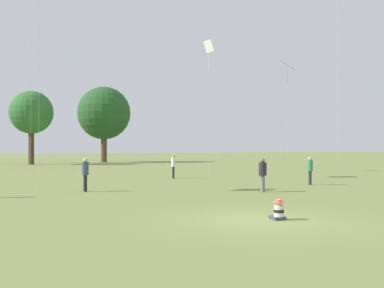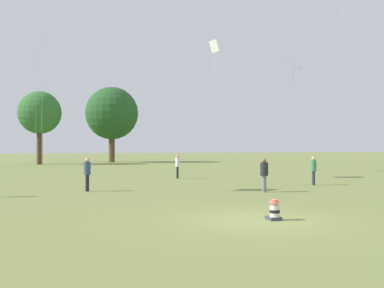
{
  "view_description": "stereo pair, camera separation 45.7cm",
  "coord_description": "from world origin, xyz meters",
  "px_view_note": "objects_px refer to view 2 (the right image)",
  "views": [
    {
      "loc": [
        -6.76,
        -11.79,
        2.2
      ],
      "look_at": [
        0.17,
        6.11,
        2.33
      ],
      "focal_mm": 42.0,
      "sensor_mm": 36.0,
      "label": 1
    },
    {
      "loc": [
        -6.34,
        -11.95,
        2.2
      ],
      "look_at": [
        0.17,
        6.11,
        2.33
      ],
      "focal_mm": 42.0,
      "sensor_mm": 36.0,
      "label": 2
    }
  ],
  "objects_px": {
    "kite_4": "(293,66)",
    "distant_tree_2": "(40,113)",
    "kite_2": "(214,50)",
    "person_standing_4": "(87,171)",
    "person_standing_2": "(313,168)",
    "person_standing_1": "(178,164)",
    "distant_tree_1": "(112,113)",
    "person_standing_0": "(264,172)",
    "seated_toddler": "(274,211)"
  },
  "relations": [
    {
      "from": "kite_4",
      "to": "distant_tree_2",
      "type": "height_order",
      "value": "kite_4"
    },
    {
      "from": "kite_2",
      "to": "kite_4",
      "type": "relative_size",
      "value": 1.16
    },
    {
      "from": "person_standing_4",
      "to": "kite_4",
      "type": "height_order",
      "value": "kite_4"
    },
    {
      "from": "kite_2",
      "to": "person_standing_2",
      "type": "bearing_deg",
      "value": -147.59
    },
    {
      "from": "person_standing_1",
      "to": "distant_tree_2",
      "type": "relative_size",
      "value": 0.18
    },
    {
      "from": "person_standing_1",
      "to": "person_standing_2",
      "type": "xyz_separation_m",
      "value": [
        5.68,
        -7.92,
        -0.05
      ]
    },
    {
      "from": "person_standing_1",
      "to": "person_standing_2",
      "type": "distance_m",
      "value": 9.75
    },
    {
      "from": "person_standing_1",
      "to": "kite_2",
      "type": "bearing_deg",
      "value": 63.51
    },
    {
      "from": "person_standing_4",
      "to": "kite_4",
      "type": "distance_m",
      "value": 23.6
    },
    {
      "from": "person_standing_4",
      "to": "distant_tree_1",
      "type": "relative_size",
      "value": 0.15
    },
    {
      "from": "person_standing_0",
      "to": "person_standing_2",
      "type": "distance_m",
      "value": 5.36
    },
    {
      "from": "seated_toddler",
      "to": "person_standing_2",
      "type": "xyz_separation_m",
      "value": [
        8.47,
        10.12,
        0.7
      ]
    },
    {
      "from": "person_standing_1",
      "to": "person_standing_4",
      "type": "bearing_deg",
      "value": -119.36
    },
    {
      "from": "person_standing_1",
      "to": "kite_4",
      "type": "xyz_separation_m",
      "value": [
        11.97,
        4.04,
        8.25
      ]
    },
    {
      "from": "person_standing_4",
      "to": "distant_tree_1",
      "type": "xyz_separation_m",
      "value": [
        8.33,
        41.88,
        6.02
      ]
    },
    {
      "from": "kite_2",
      "to": "distant_tree_1",
      "type": "relative_size",
      "value": 1.06
    },
    {
      "from": "distant_tree_1",
      "to": "distant_tree_2",
      "type": "bearing_deg",
      "value": -153.91
    },
    {
      "from": "person_standing_2",
      "to": "kite_4",
      "type": "distance_m",
      "value": 15.86
    },
    {
      "from": "person_standing_1",
      "to": "kite_2",
      "type": "height_order",
      "value": "kite_2"
    },
    {
      "from": "person_standing_1",
      "to": "kite_2",
      "type": "distance_m",
      "value": 12.47
    },
    {
      "from": "seated_toddler",
      "to": "kite_4",
      "type": "distance_m",
      "value": 28.04
    },
    {
      "from": "person_standing_2",
      "to": "kite_4",
      "type": "bearing_deg",
      "value": -61.11
    },
    {
      "from": "person_standing_4",
      "to": "person_standing_1",
      "type": "bearing_deg",
      "value": 43.45
    },
    {
      "from": "person_standing_1",
      "to": "distant_tree_1",
      "type": "bearing_deg",
      "value": 102.74
    },
    {
      "from": "distant_tree_2",
      "to": "seated_toddler",
      "type": "bearing_deg",
      "value": -83.04
    },
    {
      "from": "person_standing_2",
      "to": "kite_2",
      "type": "relative_size",
      "value": 0.14
    },
    {
      "from": "seated_toddler",
      "to": "kite_4",
      "type": "xyz_separation_m",
      "value": [
        14.75,
        22.09,
        9.0
      ]
    },
    {
      "from": "distant_tree_2",
      "to": "person_standing_0",
      "type": "bearing_deg",
      "value": -76.56
    },
    {
      "from": "seated_toddler",
      "to": "person_standing_4",
      "type": "bearing_deg",
      "value": 116.38
    },
    {
      "from": "person_standing_2",
      "to": "distant_tree_2",
      "type": "distance_m",
      "value": 40.71
    },
    {
      "from": "person_standing_0",
      "to": "kite_2",
      "type": "xyz_separation_m",
      "value": [
        4.25,
        16.54,
        9.63
      ]
    },
    {
      "from": "person_standing_2",
      "to": "kite_4",
      "type": "height_order",
      "value": "kite_4"
    },
    {
      "from": "person_standing_2",
      "to": "distant_tree_1",
      "type": "bearing_deg",
      "value": -27.51
    },
    {
      "from": "distant_tree_1",
      "to": "distant_tree_2",
      "type": "distance_m",
      "value": 11.05
    },
    {
      "from": "kite_2",
      "to": "kite_4",
      "type": "distance_m",
      "value": 7.1
    },
    {
      "from": "person_standing_1",
      "to": "person_standing_4",
      "type": "relative_size",
      "value": 1.01
    },
    {
      "from": "person_standing_1",
      "to": "kite_4",
      "type": "height_order",
      "value": "kite_4"
    },
    {
      "from": "person_standing_0",
      "to": "distant_tree_2",
      "type": "height_order",
      "value": "distant_tree_2"
    },
    {
      "from": "distant_tree_2",
      "to": "distant_tree_1",
      "type": "bearing_deg",
      "value": 26.09
    },
    {
      "from": "person_standing_4",
      "to": "distant_tree_2",
      "type": "relative_size",
      "value": 0.18
    },
    {
      "from": "person_standing_4",
      "to": "kite_2",
      "type": "xyz_separation_m",
      "value": [
        12.31,
        13.22,
        9.6
      ]
    },
    {
      "from": "kite_2",
      "to": "distant_tree_2",
      "type": "distance_m",
      "value": 27.87
    },
    {
      "from": "person_standing_1",
      "to": "distant_tree_1",
      "type": "relative_size",
      "value": 0.15
    },
    {
      "from": "person_standing_2",
      "to": "kite_2",
      "type": "height_order",
      "value": "kite_2"
    },
    {
      "from": "seated_toddler",
      "to": "person_standing_0",
      "type": "relative_size",
      "value": 0.38
    },
    {
      "from": "person_standing_2",
      "to": "distant_tree_1",
      "type": "distance_m",
      "value": 43.22
    },
    {
      "from": "person_standing_0",
      "to": "distant_tree_2",
      "type": "distance_m",
      "value": 41.85
    },
    {
      "from": "person_standing_1",
      "to": "distant_tree_2",
      "type": "height_order",
      "value": "distant_tree_2"
    },
    {
      "from": "person_standing_0",
      "to": "person_standing_1",
      "type": "distance_m",
      "value": 10.6
    },
    {
      "from": "person_standing_1",
      "to": "person_standing_2",
      "type": "relative_size",
      "value": 1.03
    }
  ]
}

